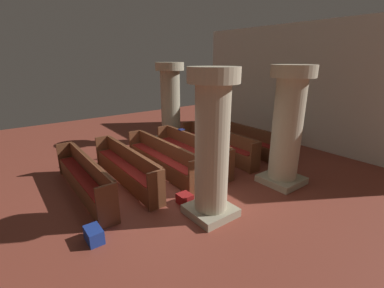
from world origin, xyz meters
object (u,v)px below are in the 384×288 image
Objects in this scene: pew_row_0 at (240,137)px; pew_row_3 at (161,157)px; kneeler_box_blue at (94,235)px; pew_row_2 at (191,149)px; hymn_book at (181,130)px; pew_row_5 at (83,176)px; pillar_far_side at (170,101)px; pew_row_1 at (217,143)px; pillar_aisle_side at (287,125)px; lectern at (279,140)px; kneeler_box_red at (185,199)px; pillar_aisle_rear at (212,144)px; pew_row_4 at (126,165)px.

pew_row_3 is at bearing -90.00° from pew_row_0.
pew_row_2 is at bearing 117.40° from kneeler_box_blue.
hymn_book is 4.86m from kneeler_box_blue.
pew_row_5 is (0.00, -2.21, 0.00)m from pew_row_3.
pillar_far_side reaches higher than pew_row_3.
pew_row_1 is 1.11m from pew_row_2.
pew_row_1 is 1.09× the size of pillar_far_side.
pillar_aisle_side is 1.00× the size of pillar_far_side.
kneeler_box_red is (0.88, -4.84, -0.33)m from lectern.
pew_row_5 is 2.56m from kneeler_box_red.
pew_row_5 is at bearing -143.49° from pillar_aisle_rear.
pew_row_1 is at bearing -90.00° from pew_row_0.
pillar_aisle_rear is 5.06m from lectern.
lectern is 7.04m from kneeler_box_blue.
pillar_far_side is (-5.08, -0.28, 0.00)m from pillar_aisle_side.
pillar_far_side reaches higher than pew_row_5.
pew_row_3 and pew_row_5 have the same top height.
pillar_aisle_side is 1.00× the size of pillar_aisle_rear.
pillar_aisle_side reaches higher than pew_row_2.
lectern is (3.50, 2.37, -1.17)m from pillar_far_side.
pew_row_3 is 18.77× the size of hymn_book.
pew_row_4 is at bearing -100.21° from lectern.
pew_row_5 reaches higher than kneeler_box_blue.
pew_row_1 is 1.00× the size of pew_row_5.
hymn_book is (-3.39, 1.62, -0.68)m from pillar_aisle_rear.
hymn_book reaches higher than kneeler_box_blue.
pew_row_3 and pew_row_4 have the same top height.
lectern is (-1.58, 4.66, -1.17)m from pillar_aisle_rear.
pew_row_1 and pew_row_3 have the same top height.
hymn_book is 0.43× the size of kneeler_box_blue.
pew_row_0 is at bearing 90.00° from pew_row_1.
kneeler_box_red is (1.86, 0.61, -0.38)m from pew_row_4.
pew_row_3 is (0.00, -2.21, 0.00)m from pew_row_1.
pew_row_4 is 1.09× the size of pillar_aisle_rear.
pillar_aisle_side and pillar_aisle_rear have the same top height.
hymn_book reaches higher than pew_row_4.
kneeler_box_blue is (-0.63, -2.31, -1.49)m from pillar_aisle_rear.
pew_row_4 is 8.07× the size of kneeler_box_blue.
pew_row_5 is 5.02m from pillar_far_side.
pew_row_0 is at bearing 157.47° from pillar_aisle_side.
pillar_aisle_side is 2.87× the size of lectern.
pew_row_5 is (0.00, -5.53, 0.00)m from pew_row_0.
hymn_book is at bearing 103.14° from pew_row_5.
hymn_book reaches higher than pew_row_5.
pew_row_3 is at bearing -57.78° from hymn_book.
pew_row_4 is 4.14m from pillar_far_side.
pew_row_5 is 3.38m from pillar_aisle_rear.
pillar_far_side is (-2.52, 3.09, 1.12)m from pew_row_4.
pillar_aisle_side is 9.45× the size of kneeler_box_red.
pew_row_3 is 1.09× the size of pillar_aisle_side.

